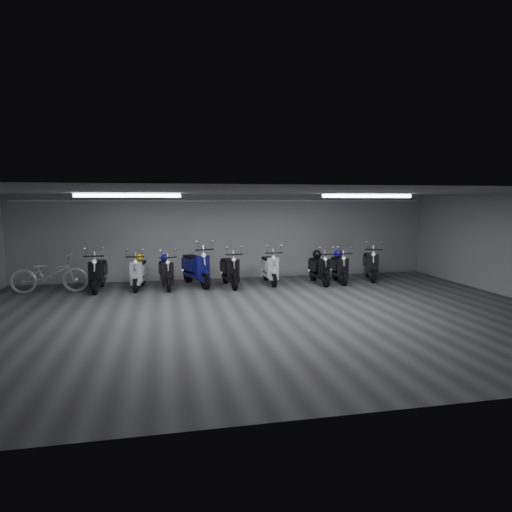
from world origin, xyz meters
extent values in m
cube|color=#3E3E40|center=(0.00, 0.00, -0.01)|extent=(14.00, 10.00, 0.01)
cube|color=slate|center=(0.00, 0.00, 2.80)|extent=(14.00, 10.00, 0.01)
cube|color=#9A9A9D|center=(0.00, 5.00, 1.40)|extent=(14.00, 0.01, 2.80)
cube|color=#9A9A9D|center=(0.00, -5.00, 1.40)|extent=(14.00, 0.01, 2.80)
cube|color=white|center=(-3.00, 1.00, 2.74)|extent=(2.40, 0.18, 0.08)
cube|color=white|center=(3.00, 1.00, 2.74)|extent=(2.40, 0.18, 0.08)
cylinder|color=white|center=(0.00, 4.92, 2.62)|extent=(13.60, 0.05, 0.05)
imported|color=silver|center=(-5.43, 3.60, 0.67)|extent=(2.08, 0.74, 1.35)
sphere|color=black|center=(2.57, 3.59, 0.92)|extent=(0.29, 0.29, 0.29)
sphere|color=#100E9C|center=(-2.20, 3.79, 0.90)|extent=(0.24, 0.24, 0.24)
sphere|color=yellow|center=(-2.94, 3.92, 0.91)|extent=(0.23, 0.23, 0.23)
sphere|color=#170D98|center=(3.31, 3.67, 0.90)|extent=(0.27, 0.27, 0.27)
camera|label=1|loc=(-2.21, -9.86, 2.62)|focal=31.28mm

